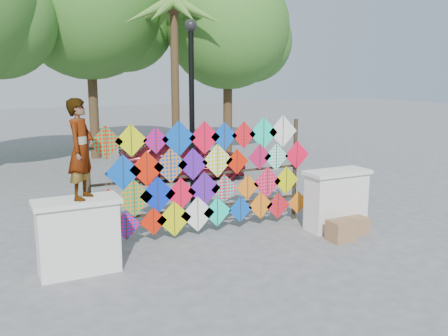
{
  "coord_description": "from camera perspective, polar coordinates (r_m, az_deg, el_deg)",
  "views": [
    {
      "loc": [
        -4.05,
        -8.39,
        3.36
      ],
      "look_at": [
        0.41,
        0.6,
        1.39
      ],
      "focal_mm": 40.0,
      "sensor_mm": 36.0,
      "label": 1
    }
  ],
  "objects": [
    {
      "name": "vendor_woman",
      "position": [
        8.42,
        -16.04,
        2.09
      ],
      "size": [
        0.66,
        0.72,
        1.65
      ],
      "primitive_type": "imported",
      "rotation": [
        0.0,
        0.0,
        0.98
      ],
      "color": "#99999E",
      "rests_on": "parapet_left"
    },
    {
      "name": "kite_rack",
      "position": [
        10.22,
        -2.12,
        -0.95
      ],
      "size": [
        4.94,
        0.24,
        2.41
      ],
      "color": "#2C2418",
      "rests_on": "ground"
    },
    {
      "name": "tree_mid",
      "position": [
        20.01,
        -14.94,
        17.66
      ],
      "size": [
        6.3,
        5.6,
        8.61
      ],
      "color": "#4F3C22",
      "rests_on": "ground"
    },
    {
      "name": "parapet_left",
      "position": [
        8.73,
        -16.31,
        -7.44
      ],
      "size": [
        1.4,
        0.65,
        1.28
      ],
      "color": "white",
      "rests_on": "ground"
    },
    {
      "name": "tree_east",
      "position": [
        20.18,
        0.64,
        15.71
      ],
      "size": [
        5.4,
        4.8,
        7.42
      ],
      "color": "#4F3C22",
      "rests_on": "ground"
    },
    {
      "name": "sedan",
      "position": [
        15.68,
        -4.81,
        1.21
      ],
      "size": [
        4.26,
        2.54,
        1.36
      ],
      "primitive_type": "imported",
      "rotation": [
        0.0,
        0.0,
        1.32
      ],
      "color": "#540E17",
      "rests_on": "ground"
    },
    {
      "name": "parapet_right",
      "position": [
        10.96,
        12.7,
        -3.5
      ],
      "size": [
        1.4,
        0.65,
        1.28
      ],
      "color": "white",
      "rests_on": "ground"
    },
    {
      "name": "palm_tree",
      "position": [
        17.62,
        -5.74,
        16.22
      ],
      "size": [
        3.62,
        3.62,
        5.83
      ],
      "color": "#4F3C22",
      "rests_on": "ground"
    },
    {
      "name": "cardboard_box_far",
      "position": [
        10.88,
        14.94,
        -6.33
      ],
      "size": [
        0.41,
        0.37,
        0.34
      ],
      "primitive_type": "cube",
      "color": "olive",
      "rests_on": "ground"
    },
    {
      "name": "lamppost",
      "position": [
        11.29,
        -3.71,
        7.68
      ],
      "size": [
        0.28,
        0.28,
        4.46
      ],
      "color": "black",
      "rests_on": "ground"
    },
    {
      "name": "ground",
      "position": [
        9.9,
        -0.6,
        -8.73
      ],
      "size": [
        80.0,
        80.0,
        0.0
      ],
      "primitive_type": "plane",
      "color": "gray",
      "rests_on": "ground"
    },
    {
      "name": "cardboard_box_near",
      "position": [
        10.32,
        13.18,
        -6.99
      ],
      "size": [
        0.47,
        0.42,
        0.42
      ],
      "primitive_type": "cube",
      "color": "olive",
      "rests_on": "ground"
    }
  ]
}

